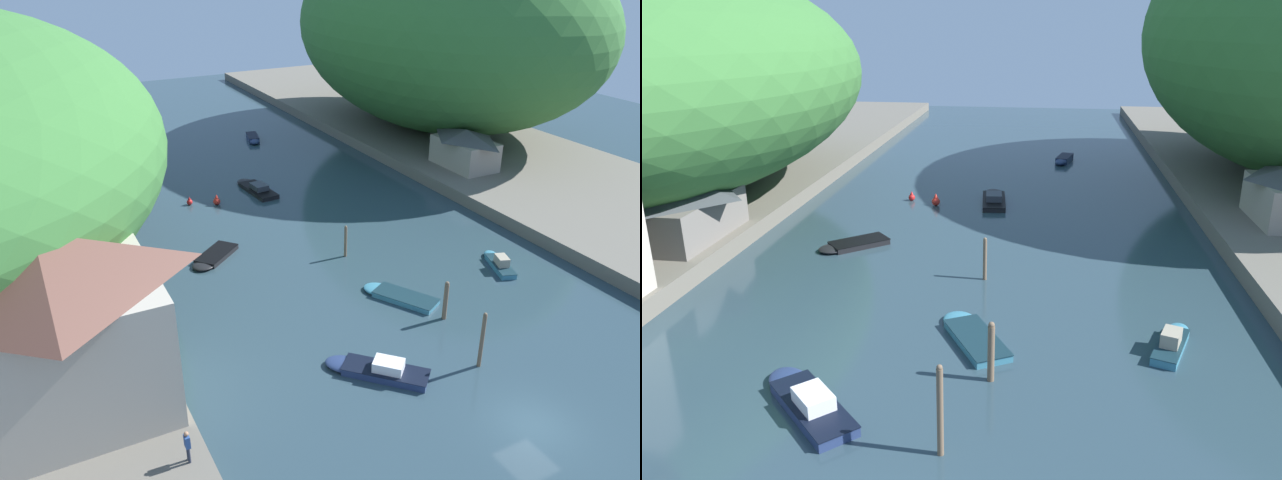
{
  "view_description": "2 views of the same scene",
  "coord_description": "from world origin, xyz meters",
  "views": [
    {
      "loc": [
        -20.83,
        -16.68,
        22.21
      ],
      "look_at": [
        -1.67,
        20.33,
        2.13
      ],
      "focal_mm": 35.0,
      "sensor_mm": 36.0,
      "label": 1
    },
    {
      "loc": [
        3.97,
        -12.68,
        14.48
      ],
      "look_at": [
        -1.1,
        24.75,
        0.95
      ],
      "focal_mm": 35.0,
      "sensor_mm": 36.0,
      "label": 2
    }
  ],
  "objects": [
    {
      "name": "mooring_post_second",
      "position": [
        2.11,
        10.08,
        1.38
      ],
      "size": [
        0.3,
        0.3,
        2.75
      ],
      "color": "brown",
      "rests_on": "water_surface"
    },
    {
      "name": "left_bank",
      "position": [
        -26.48,
        30.0,
        0.58
      ],
      "size": [
        22.0,
        120.0,
        1.15
      ],
      "color": "#666056",
      "rests_on": "ground"
    },
    {
      "name": "channel_buoy_near",
      "position": [
        -6.93,
        36.53,
        0.31
      ],
      "size": [
        0.54,
        0.54,
        0.81
      ],
      "color": "red",
      "rests_on": "water_surface"
    },
    {
      "name": "boat_far_upstream",
      "position": [
        5.9,
        52.7,
        0.33
      ],
      "size": [
        2.15,
        4.26,
        0.67
      ],
      "rotation": [
        0.0,
        0.0,
        2.9
      ],
      "color": "navy",
      "rests_on": "water_surface"
    },
    {
      "name": "boat_yellow_tender",
      "position": [
        -4.89,
        7.24,
        0.32
      ],
      "size": [
        5.33,
        5.45,
        1.05
      ],
      "rotation": [
        0.0,
        0.0,
        0.77
      ],
      "color": "navy",
      "rests_on": "water_surface"
    },
    {
      "name": "boat_open_rowboat",
      "position": [
        0.86,
        13.68,
        0.19
      ],
      "size": [
        4.12,
        5.56,
        0.39
      ],
      "rotation": [
        0.0,
        0.0,
        0.5
      ],
      "color": "teal",
      "rests_on": "water_surface"
    },
    {
      "name": "mooring_post_fourth",
      "position": [
        0.78,
        20.77,
        1.31
      ],
      "size": [
        0.23,
        0.23,
        2.6
      ],
      "color": "brown",
      "rests_on": "water_surface"
    },
    {
      "name": "channel_buoy_far",
      "position": [
        -4.68,
        35.38,
        0.4
      ],
      "size": [
        0.68,
        0.68,
        1.02
      ],
      "color": "red",
      "rests_on": "water_surface"
    },
    {
      "name": "water_surface",
      "position": [
        0.0,
        30.0,
        0.0
      ],
      "size": [
        130.0,
        130.0,
        0.0
      ],
      "primitive_type": "plane",
      "color": "#283D47",
      "rests_on": "ground"
    },
    {
      "name": "boat_white_cruiser",
      "position": [
        -8.58,
        24.94,
        0.19
      ],
      "size": [
        4.73,
        4.42,
        0.39
      ],
      "rotation": [
        0.0,
        0.0,
        2.28
      ],
      "color": "black",
      "rests_on": "water_surface"
    },
    {
      "name": "boat_cabin_cruiser",
      "position": [
        -0.1,
        37.11,
        0.28
      ],
      "size": [
        2.38,
        6.57,
        0.92
      ],
      "rotation": [
        0.0,
        0.0,
        0.09
      ],
      "color": "black",
      "rests_on": "water_surface"
    },
    {
      "name": "mooring_post_nearest",
      "position": [
        0.8,
        5.12,
        1.81
      ],
      "size": [
        0.23,
        0.23,
        3.6
      ],
      "color": "brown",
      "rests_on": "water_surface"
    },
    {
      "name": "boathouse_shed",
      "position": [
        -19.61,
        22.31,
        3.43
      ],
      "size": [
        7.19,
        8.6,
        4.38
      ],
      "color": "slate",
      "rests_on": "left_bank"
    },
    {
      "name": "boat_near_quay",
      "position": [
        10.2,
        13.99,
        0.32
      ],
      "size": [
        2.57,
        4.52,
        1.09
      ],
      "rotation": [
        0.0,
        0.0,
        5.93
      ],
      "color": "teal",
      "rests_on": "water_surface"
    }
  ]
}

